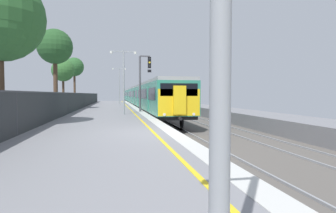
% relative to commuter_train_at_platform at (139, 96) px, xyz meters
% --- Properties ---
extents(ground, '(17.40, 110.00, 1.21)m').
position_rel_commuter_train_at_platform_xyz_m(ground, '(0.54, -36.82, -1.88)').
color(ground, gray).
extents(commuter_train_at_platform, '(2.83, 61.99, 3.81)m').
position_rel_commuter_train_at_platform_xyz_m(commuter_train_at_platform, '(0.00, 0.00, 0.00)').
color(commuter_train_at_platform, '#2D846B').
rests_on(commuter_train_at_platform, ground).
extents(signal_gantry, '(1.10, 0.24, 4.97)m').
position_rel_commuter_train_at_platform_xyz_m(signal_gantry, '(-1.47, -22.69, 1.84)').
color(signal_gantry, '#47474C').
rests_on(signal_gantry, ground).
extents(platform_lamp_mid, '(2.00, 0.20, 4.86)m').
position_rel_commuter_train_at_platform_xyz_m(platform_lamp_mid, '(-3.30, -26.22, 1.65)').
color(platform_lamp_mid, '#93999E').
rests_on(platform_lamp_mid, ground).
extents(platform_lamp_far, '(2.00, 0.20, 5.38)m').
position_rel_commuter_train_at_platform_xyz_m(platform_lamp_far, '(-3.30, -6.05, 1.92)').
color(platform_lamp_far, '#93999E').
rests_on(platform_lamp_far, ground).
extents(platform_back_fence, '(0.07, 99.00, 1.67)m').
position_rel_commuter_train_at_platform_xyz_m(platform_back_fence, '(-7.55, -36.82, -0.39)').
color(platform_back_fence, '#282B2D').
rests_on(platform_back_fence, ground).
extents(background_tree_centre, '(2.84, 2.84, 5.99)m').
position_rel_commuter_train_at_platform_xyz_m(background_tree_centre, '(-10.44, -10.01, 3.21)').
color(background_tree_centre, '#473323').
rests_on(background_tree_centre, ground).
extents(background_tree_right, '(3.46, 3.46, 8.00)m').
position_rel_commuter_train_at_platform_xyz_m(background_tree_right, '(-9.81, -18.07, 4.88)').
color(background_tree_right, '#473323').
rests_on(background_tree_right, ground).
extents(background_tree_back, '(3.01, 3.01, 7.43)m').
position_rel_commuter_train_at_platform_xyz_m(background_tree_back, '(-10.29, -0.20, 4.51)').
color(background_tree_back, '#473323').
rests_on(background_tree_back, ground).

